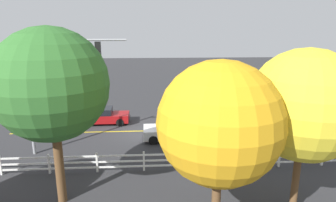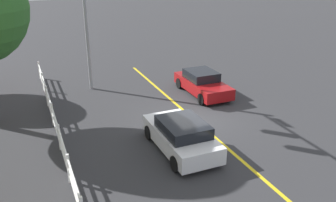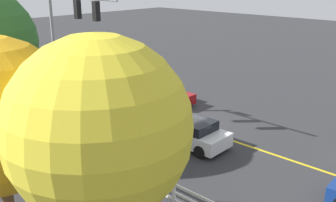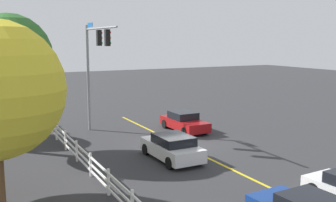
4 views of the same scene
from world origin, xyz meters
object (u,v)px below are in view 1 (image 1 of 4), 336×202
car_1 (173,130)px  car_2 (103,116)px  car_0 (268,115)px  car_3 (296,127)px  tree_3 (220,123)px  tree_0 (305,105)px  tree_2 (51,85)px

car_1 → car_2: size_ratio=0.98×
car_0 → car_1: bearing=-160.2°
car_1 → car_0: bearing=-157.5°
car_3 → tree_3: size_ratio=0.60×
car_1 → tree_0: 10.75m
car_3 → tree_3: 13.60m
car_0 → tree_0: 13.77m
car_2 → tree_3: bearing=-65.1°
tree_2 → car_3: bearing=-153.2°
car_2 → car_3: (-14.93, 3.78, -0.02)m
tree_2 → tree_3: size_ratio=1.17×
car_0 → car_2: (14.18, -0.35, 0.06)m
car_1 → car_3: car_1 is taller
car_0 → car_1: 9.26m
car_1 → tree_3: size_ratio=0.62×
car_0 → tree_3: 15.92m
car_0 → car_1: car_1 is taller
car_3 → tree_2: size_ratio=0.51×
tree_2 → tree_3: tree_2 is taller
car_0 → tree_0: bearing=-111.1°
car_1 → car_3: 9.28m
car_1 → car_2: (5.66, -3.98, -0.03)m
tree_0 → tree_2: bearing=-8.1°
car_1 → tree_0: (-4.51, 8.85, 4.13)m
car_2 → tree_2: (0.10, 11.36, 4.82)m
car_2 → tree_3: (-6.53, 13.77, 3.80)m
car_1 → tree_2: tree_2 is taller
car_3 → car_0: bearing=-80.5°
car_2 → tree_3: size_ratio=0.63×
tree_0 → car_3: bearing=-117.8°
car_3 → tree_0: size_ratio=0.57×
tree_2 → car_0: bearing=-142.3°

